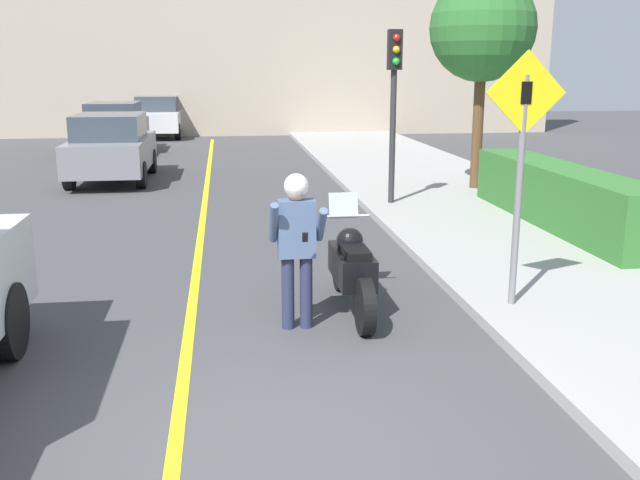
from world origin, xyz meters
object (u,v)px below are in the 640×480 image
Objects in this scene: motorcycle at (352,268)px; person_biker at (297,235)px; crossing_sign at (521,156)px; traffic_light at (394,83)px; parked_car_white at (158,116)px; parked_car_black at (115,127)px; street_tree at (483,29)px; parked_car_grey at (112,147)px.

person_biker is at bearing -142.87° from motorcycle.
crossing_sign reaches higher than person_biker.
parked_car_white is at bearing 110.11° from traffic_light.
motorcycle is at bearing 37.13° from person_biker.
person_biker is 0.41× the size of parked_car_black.
crossing_sign is at bearing -12.87° from motorcycle.
parked_car_white is (-8.28, 14.70, -2.75)m from street_tree.
motorcycle is 0.53× the size of parked_car_black.
crossing_sign reaches higher than parked_car_grey.
street_tree is at bearing -44.75° from parked_car_black.
parked_car_grey is (-3.53, 11.04, -0.19)m from person_biker.
motorcycle is 1.03m from person_biker.
street_tree is 1.11× the size of parked_car_black.
person_biker is 0.51× the size of traffic_light.
crossing_sign reaches higher than parked_car_black.
crossing_sign is 18.48m from parked_car_black.
traffic_light reaches higher than motorcycle.
parked_car_white is at bearing 119.39° from street_tree.
person_biker is 9.81m from street_tree.
street_tree is (4.92, 8.10, 2.55)m from person_biker.
traffic_light reaches higher than parked_car_white.
person_biker is 0.41× the size of parked_car_white.
parked_car_black is (-0.79, 6.21, 0.00)m from parked_car_grey.
parked_car_white is (-4.06, 22.27, 0.35)m from motorcycle.
crossing_sign is (2.52, 0.11, 0.80)m from person_biker.
parked_car_grey is (-6.13, 4.51, -1.64)m from traffic_light.
motorcycle is 22.64m from parked_car_white.
street_tree is (2.40, 7.99, 1.76)m from crossing_sign.
traffic_light is at bearing -36.36° from parked_car_grey.
traffic_light reaches higher than parked_car_grey.
street_tree is 1.11× the size of parked_car_white.
motorcycle is 11.34m from parked_car_grey.
street_tree reaches higher than motorcycle.
person_biker is at bearing -111.67° from traffic_light.
parked_car_grey is (-6.05, 10.93, -0.99)m from crossing_sign.
street_tree reaches higher than crossing_sign.
person_biker is at bearing -177.41° from crossing_sign.
parked_car_black is 1.00× the size of parked_car_white.
parked_car_grey is 1.00× the size of parked_car_black.
street_tree is at bearing 60.87° from motorcycle.
motorcycle is at bearing -79.67° from parked_car_white.
traffic_light is (0.08, 6.42, 0.65)m from crossing_sign.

